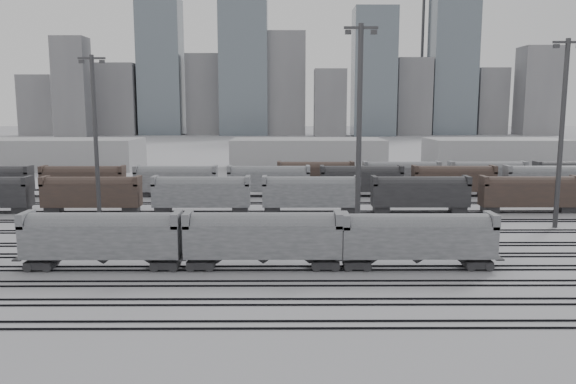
{
  "coord_description": "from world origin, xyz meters",
  "views": [
    {
      "loc": [
        3.93,
        -54.03,
        16.15
      ],
      "look_at": [
        4.41,
        26.79,
        4.0
      ],
      "focal_mm": 35.0,
      "sensor_mm": 36.0,
      "label": 1
    }
  ],
  "objects_px": {
    "hopper_car_b": "(263,235)",
    "light_mast_c": "(359,125)",
    "hopper_car_c": "(418,236)",
    "hopper_car_a": "(102,235)"
  },
  "relations": [
    {
      "from": "hopper_car_c",
      "to": "light_mast_c",
      "type": "bearing_deg",
      "value": 104.05
    },
    {
      "from": "hopper_car_b",
      "to": "hopper_car_c",
      "type": "distance_m",
      "value": 15.58
    },
    {
      "from": "hopper_car_b",
      "to": "light_mast_c",
      "type": "xyz_separation_m",
      "value": [
        11.57,
        15.99,
        10.53
      ]
    },
    {
      "from": "light_mast_c",
      "to": "hopper_car_c",
      "type": "bearing_deg",
      "value": -75.95
    },
    {
      "from": "hopper_car_c",
      "to": "light_mast_c",
      "type": "relative_size",
      "value": 0.58
    },
    {
      "from": "hopper_car_a",
      "to": "light_mast_c",
      "type": "distance_m",
      "value": 33.69
    },
    {
      "from": "hopper_car_a",
      "to": "light_mast_c",
      "type": "relative_size",
      "value": 0.6
    },
    {
      "from": "hopper_car_b",
      "to": "hopper_car_c",
      "type": "xyz_separation_m",
      "value": [
        15.58,
        0.0,
        -0.08
      ]
    },
    {
      "from": "hopper_car_c",
      "to": "light_mast_c",
      "type": "height_order",
      "value": "light_mast_c"
    },
    {
      "from": "hopper_car_b",
      "to": "light_mast_c",
      "type": "distance_m",
      "value": 22.37
    }
  ]
}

